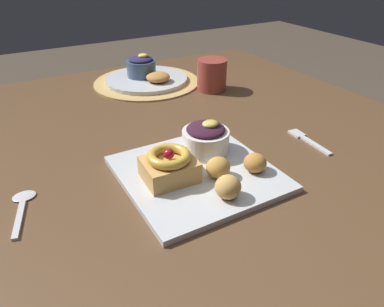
{
  "coord_description": "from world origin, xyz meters",
  "views": [
    {
      "loc": [
        -0.31,
        -0.67,
        1.12
      ],
      "look_at": [
        -0.02,
        -0.16,
        0.77
      ],
      "focal_mm": 33.51,
      "sensor_mm": 36.0,
      "label": 1
    }
  ],
  "objects_px": {
    "fritter_back": "(219,167)",
    "back_plate": "(147,79)",
    "back_pastry": "(158,77)",
    "berry_ramekin": "(206,138)",
    "front_plate": "(197,173)",
    "coffee_mug": "(212,75)",
    "cake_slice": "(169,166)",
    "spoon": "(22,206)",
    "fritter_middle": "(255,163)",
    "fritter_front": "(228,187)",
    "back_ramekin": "(141,66)",
    "fork": "(307,140)"
  },
  "relations": [
    {
      "from": "berry_ramekin",
      "to": "fritter_middle",
      "type": "relative_size",
      "value": 2.21
    },
    {
      "from": "back_plate",
      "to": "coffee_mug",
      "type": "relative_size",
      "value": 2.81
    },
    {
      "from": "berry_ramekin",
      "to": "fritter_back",
      "type": "bearing_deg",
      "value": -105.8
    },
    {
      "from": "back_plate",
      "to": "fork",
      "type": "height_order",
      "value": "back_plate"
    },
    {
      "from": "spoon",
      "to": "cake_slice",
      "type": "bearing_deg",
      "value": -89.75
    },
    {
      "from": "spoon",
      "to": "fritter_middle",
      "type": "bearing_deg",
      "value": -92.15
    },
    {
      "from": "fork",
      "to": "coffee_mug",
      "type": "relative_size",
      "value": 1.37
    },
    {
      "from": "front_plate",
      "to": "spoon",
      "type": "height_order",
      "value": "front_plate"
    },
    {
      "from": "front_plate",
      "to": "coffee_mug",
      "type": "xyz_separation_m",
      "value": [
        0.27,
        0.38,
        0.04
      ]
    },
    {
      "from": "front_plate",
      "to": "back_pastry",
      "type": "height_order",
      "value": "back_pastry"
    },
    {
      "from": "back_ramekin",
      "to": "back_pastry",
      "type": "relative_size",
      "value": 1.25
    },
    {
      "from": "back_pastry",
      "to": "coffee_mug",
      "type": "distance_m",
      "value": 0.17
    },
    {
      "from": "cake_slice",
      "to": "fork",
      "type": "height_order",
      "value": "cake_slice"
    },
    {
      "from": "cake_slice",
      "to": "coffee_mug",
      "type": "relative_size",
      "value": 1.06
    },
    {
      "from": "fork",
      "to": "spoon",
      "type": "xyz_separation_m",
      "value": [
        -0.59,
        0.07,
        0.0
      ]
    },
    {
      "from": "back_plate",
      "to": "spoon",
      "type": "bearing_deg",
      "value": -132.58
    },
    {
      "from": "back_plate",
      "to": "coffee_mug",
      "type": "distance_m",
      "value": 0.22
    },
    {
      "from": "cake_slice",
      "to": "back_ramekin",
      "type": "relative_size",
      "value": 1.06
    },
    {
      "from": "front_plate",
      "to": "back_plate",
      "type": "relative_size",
      "value": 1.07
    },
    {
      "from": "back_ramekin",
      "to": "coffee_mug",
      "type": "relative_size",
      "value": 1.0
    },
    {
      "from": "fritter_front",
      "to": "back_ramekin",
      "type": "xyz_separation_m",
      "value": [
        0.12,
        0.65,
        0.02
      ]
    },
    {
      "from": "berry_ramekin",
      "to": "coffee_mug",
      "type": "relative_size",
      "value": 1.05
    },
    {
      "from": "berry_ramekin",
      "to": "back_pastry",
      "type": "relative_size",
      "value": 1.32
    },
    {
      "from": "fritter_front",
      "to": "spoon",
      "type": "relative_size",
      "value": 0.36
    },
    {
      "from": "coffee_mug",
      "to": "front_plate",
      "type": "bearing_deg",
      "value": -125.6
    },
    {
      "from": "fritter_middle",
      "to": "back_pastry",
      "type": "height_order",
      "value": "fritter_middle"
    },
    {
      "from": "cake_slice",
      "to": "fritter_back",
      "type": "xyz_separation_m",
      "value": [
        0.08,
        -0.04,
        -0.01
      ]
    },
    {
      "from": "coffee_mug",
      "to": "berry_ramekin",
      "type": "bearing_deg",
      "value": -124.13
    },
    {
      "from": "berry_ramekin",
      "to": "spoon",
      "type": "relative_size",
      "value": 0.77
    },
    {
      "from": "fritter_front",
      "to": "fritter_middle",
      "type": "xyz_separation_m",
      "value": [
        0.09,
        0.04,
        -0.0
      ]
    },
    {
      "from": "back_plate",
      "to": "fork",
      "type": "xyz_separation_m",
      "value": [
        0.16,
        -0.54,
        -0.01
      ]
    },
    {
      "from": "back_ramekin",
      "to": "fork",
      "type": "relative_size",
      "value": 0.73
    },
    {
      "from": "front_plate",
      "to": "back_ramekin",
      "type": "xyz_separation_m",
      "value": [
        0.12,
        0.56,
        0.04
      ]
    },
    {
      "from": "spoon",
      "to": "coffee_mug",
      "type": "height_order",
      "value": "coffee_mug"
    },
    {
      "from": "back_pastry",
      "to": "fork",
      "type": "relative_size",
      "value": 0.58
    },
    {
      "from": "back_ramekin",
      "to": "back_pastry",
      "type": "xyz_separation_m",
      "value": [
        0.02,
        -0.07,
        -0.02
      ]
    },
    {
      "from": "fritter_middle",
      "to": "back_ramekin",
      "type": "distance_m",
      "value": 0.61
    },
    {
      "from": "front_plate",
      "to": "back_plate",
      "type": "height_order",
      "value": "back_plate"
    },
    {
      "from": "spoon",
      "to": "fritter_front",
      "type": "bearing_deg",
      "value": -103.14
    },
    {
      "from": "cake_slice",
      "to": "spoon",
      "type": "distance_m",
      "value": 0.26
    },
    {
      "from": "back_pastry",
      "to": "fritter_front",
      "type": "bearing_deg",
      "value": -103.64
    },
    {
      "from": "fritter_front",
      "to": "fork",
      "type": "height_order",
      "value": "fritter_front"
    },
    {
      "from": "fritter_back",
      "to": "back_plate",
      "type": "bearing_deg",
      "value": 79.96
    },
    {
      "from": "cake_slice",
      "to": "back_plate",
      "type": "distance_m",
      "value": 0.57
    },
    {
      "from": "fritter_middle",
      "to": "fritter_back",
      "type": "distance_m",
      "value": 0.07
    },
    {
      "from": "fritter_back",
      "to": "fritter_middle",
      "type": "bearing_deg",
      "value": -15.39
    },
    {
      "from": "back_pastry",
      "to": "berry_ramekin",
      "type": "bearing_deg",
      "value": -102.15
    },
    {
      "from": "cake_slice",
      "to": "fritter_middle",
      "type": "xyz_separation_m",
      "value": [
        0.15,
        -0.06,
        -0.01
      ]
    },
    {
      "from": "berry_ramekin",
      "to": "coffee_mug",
      "type": "distance_m",
      "value": 0.4
    },
    {
      "from": "front_plate",
      "to": "back_pastry",
      "type": "xyz_separation_m",
      "value": [
        0.14,
        0.49,
        0.03
      ]
    }
  ]
}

